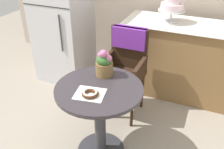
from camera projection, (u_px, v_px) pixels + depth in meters
name	position (u px, v px, depth m)	size (l,w,h in m)	color
cafe_table	(100.00, 108.00, 2.08)	(0.72, 0.72, 0.72)	#332D33
wicker_chair	(126.00, 59.00, 2.59)	(0.42, 0.45, 0.95)	#332114
paper_napkin	(90.00, 94.00, 1.89)	(0.23, 0.19, 0.00)	white
donut_front	(90.00, 93.00, 1.87)	(0.13, 0.13, 0.04)	#4C2D19
flower_vase	(104.00, 64.00, 2.09)	(0.15, 0.15, 0.25)	brown
display_counter	(188.00, 61.00, 2.95)	(1.56, 0.62, 0.90)	olive
tiered_cake_stand	(172.00, 6.00, 2.72)	(0.30, 0.30, 0.28)	silver
refrigerator	(62.00, 17.00, 3.14)	(0.64, 0.63, 1.70)	silver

